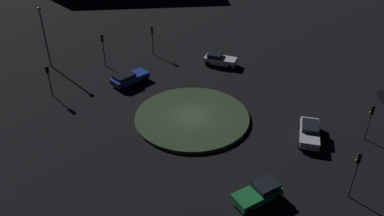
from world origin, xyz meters
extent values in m
plane|color=black|center=(0.00, 0.00, 0.00)|extent=(119.46, 119.46, 0.00)
cylinder|color=#2D4228|center=(0.00, 0.00, 0.17)|extent=(11.83, 11.83, 0.35)
cube|color=white|center=(5.01, 11.93, 0.70)|extent=(4.40, 3.33, 0.75)
cube|color=black|center=(4.33, 12.27, 1.30)|extent=(2.23, 2.13, 0.46)
cylinder|color=black|center=(6.70, 12.08, 0.32)|extent=(0.68, 0.48, 0.65)
cylinder|color=black|center=(5.94, 10.52, 0.32)|extent=(0.68, 0.48, 0.65)
cylinder|color=black|center=(4.08, 13.35, 0.32)|extent=(0.68, 0.48, 0.65)
cylinder|color=black|center=(3.32, 11.79, 0.32)|extent=(0.68, 0.48, 0.65)
cube|color=#1E7238|center=(3.78, -12.04, 0.65)|extent=(4.25, 3.24, 0.67)
cube|color=black|center=(4.52, -11.70, 1.22)|extent=(2.28, 2.17, 0.49)
cylinder|color=black|center=(2.90, -13.43, 0.31)|extent=(0.66, 0.47, 0.63)
cylinder|color=black|center=(2.15, -11.83, 0.31)|extent=(0.66, 0.47, 0.63)
cylinder|color=black|center=(5.42, -12.25, 0.31)|extent=(0.66, 0.47, 0.63)
cylinder|color=black|center=(4.67, -10.65, 0.31)|extent=(0.66, 0.47, 0.63)
cube|color=silver|center=(10.76, -4.66, 0.67)|extent=(3.16, 4.77, 0.72)
cube|color=black|center=(10.89, -4.30, 1.25)|extent=(2.13, 2.40, 0.43)
cylinder|color=black|center=(11.04, -6.46, 0.31)|extent=(0.42, 0.67, 0.63)
cylinder|color=black|center=(9.39, -5.87, 0.31)|extent=(0.42, 0.67, 0.63)
cylinder|color=black|center=(12.13, -3.46, 0.31)|extent=(0.42, 0.67, 0.63)
cylinder|color=black|center=(10.48, -2.86, 0.31)|extent=(0.42, 0.67, 0.63)
cube|color=#1E38A5|center=(-6.52, 8.37, 0.66)|extent=(4.71, 4.23, 0.66)
cube|color=black|center=(-7.14, 7.89, 1.19)|extent=(2.84, 2.72, 0.41)
cylinder|color=black|center=(-5.80, 10.10, 0.33)|extent=(0.65, 0.57, 0.65)
cylinder|color=black|center=(-4.66, 8.62, 0.33)|extent=(0.65, 0.57, 0.65)
cylinder|color=black|center=(-8.37, 8.12, 0.33)|extent=(0.65, 0.57, 0.65)
cylinder|color=black|center=(-7.23, 6.64, 0.33)|extent=(0.65, 0.57, 0.65)
cylinder|color=black|center=(21.55, 1.92, 0.35)|extent=(0.72, 0.26, 0.71)
cylinder|color=#2D2D2D|center=(-3.58, 16.25, 1.53)|extent=(0.12, 0.12, 3.05)
cube|color=black|center=(-3.58, 16.25, 3.50)|extent=(0.34, 0.28, 0.90)
sphere|color=#3F0C0C|center=(-3.55, 16.11, 3.77)|extent=(0.20, 0.20, 0.20)
sphere|color=yellow|center=(-3.55, 16.11, 3.50)|extent=(0.20, 0.20, 0.20)
sphere|color=#0F3819|center=(-3.55, 16.11, 3.23)|extent=(0.20, 0.20, 0.20)
cylinder|color=#2D2D2D|center=(11.19, -12.40, 1.76)|extent=(0.12, 0.12, 3.53)
cube|color=black|center=(11.19, -12.40, 3.98)|extent=(0.37, 0.36, 0.90)
sphere|color=#3F0C0C|center=(11.09, -12.29, 4.25)|extent=(0.20, 0.20, 0.20)
sphere|color=#4C380F|center=(11.09, -12.29, 3.98)|extent=(0.20, 0.20, 0.20)
sphere|color=#1EE53F|center=(11.09, -12.29, 3.71)|extent=(0.20, 0.20, 0.20)
cylinder|color=#2D2D2D|center=(-9.81, 13.25, 1.72)|extent=(0.12, 0.12, 3.44)
cube|color=black|center=(-9.81, 13.25, 3.89)|extent=(0.37, 0.36, 0.90)
sphere|color=#3F0C0C|center=(-9.72, 13.13, 4.16)|extent=(0.20, 0.20, 0.20)
sphere|color=yellow|center=(-9.72, 13.13, 3.89)|extent=(0.20, 0.20, 0.20)
sphere|color=#0F3819|center=(-9.72, 13.13, 3.62)|extent=(0.20, 0.20, 0.20)
cylinder|color=#2D2D2D|center=(-15.21, 6.23, 1.44)|extent=(0.12, 0.12, 2.89)
cube|color=black|center=(-15.21, 6.23, 3.34)|extent=(0.32, 0.36, 0.90)
sphere|color=#3F0C0C|center=(-15.07, 6.18, 3.61)|extent=(0.20, 0.20, 0.20)
sphere|color=#4C380F|center=(-15.07, 6.18, 3.34)|extent=(0.20, 0.20, 0.20)
sphere|color=#1EE53F|center=(-15.07, 6.18, 3.07)|extent=(0.20, 0.20, 0.20)
cylinder|color=#2D2D2D|center=(16.06, -5.31, 1.45)|extent=(0.12, 0.12, 2.89)
cube|color=black|center=(16.06, -5.31, 3.34)|extent=(0.30, 0.35, 0.90)
sphere|color=#3F0C0C|center=(15.92, -5.26, 3.61)|extent=(0.20, 0.20, 0.20)
sphere|color=#4C380F|center=(15.92, -5.26, 3.34)|extent=(0.20, 0.20, 0.20)
sphere|color=#1EE53F|center=(15.92, -5.26, 3.07)|extent=(0.20, 0.20, 0.20)
cylinder|color=#4C4C51|center=(-16.84, 13.96, 3.73)|extent=(0.18, 0.18, 7.47)
sphere|color=#F9D166|center=(-16.84, 13.96, 7.61)|extent=(0.48, 0.48, 0.48)
camera|label=1|loc=(-3.65, -33.46, 22.84)|focal=36.73mm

